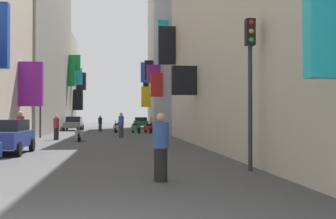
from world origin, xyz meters
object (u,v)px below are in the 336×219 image
Objects in this scene: pedestrian_near_left at (56,128)px; pedestrian_far_away at (20,130)px; scooter_silver at (79,134)px; scooter_red at (148,128)px; scooter_white at (116,128)px; parked_car_blue at (3,136)px; scooter_orange at (119,126)px; scooter_green at (136,128)px; pedestrian_mid_street at (121,125)px; parked_car_grey at (74,123)px; traffic_light_near_corner at (40,96)px; pedestrian_crossing at (161,147)px; traffic_light_far_corner at (250,67)px; pedestrian_near_right at (100,124)px; parked_car_green at (141,122)px.

pedestrian_near_left is 0.91× the size of pedestrian_far_away.
scooter_red is at bearing 68.59° from scooter_silver.
scooter_white is 3.19m from scooter_red.
scooter_white is at bearing 77.54° from pedestrian_far_away.
parked_car_blue is 33.11m from scooter_orange.
pedestrian_near_left is (-1.61, 1.70, 0.34)m from scooter_silver.
scooter_white is 1.06× the size of scooter_green.
scooter_orange is (-1.51, 10.91, -0.00)m from scooter_green.
scooter_white is 10.00m from pedestrian_mid_street.
pedestrian_far_away is (-0.03, 3.33, 0.14)m from parked_car_blue.
parked_car_grey is at bearing 96.50° from scooter_silver.
pedestrian_far_away reaches higher than scooter_silver.
parked_car_grey is at bearing 87.48° from traffic_light_near_corner.
pedestrian_far_away reaches higher than pedestrian_crossing.
scooter_green is at bearing -173.86° from scooter_red.
parked_car_grey is 37.64m from traffic_light_far_corner.
pedestrian_near_right is (-2.89, 35.22, -0.01)m from pedestrian_crossing.
parked_car_blue is at bearing -108.31° from scooter_red.
parked_car_grey is 0.97× the size of traffic_light_far_corner.
traffic_light_far_corner is at bearing -84.63° from scooter_orange.
traffic_light_far_corner reaches higher than pedestrian_far_away.
traffic_light_far_corner is at bearing -80.53° from pedestrian_near_right.
scooter_green is 11.02m from scooter_orange.
scooter_orange is 0.45× the size of traffic_light_far_corner.
pedestrian_near_right is 0.90× the size of pedestrian_mid_street.
parked_car_grey is 2.60× the size of pedestrian_near_right.
pedestrian_mid_street is at bearing -95.65° from parked_car_green.
pedestrian_mid_street reaches higher than scooter_silver.
pedestrian_crossing is 0.91× the size of pedestrian_mid_street.
pedestrian_far_away is (-7.31, -18.66, 0.42)m from scooter_red.
pedestrian_near_left is 0.38× the size of traffic_light_far_corner.
scooter_red is 0.43× the size of traffic_light_near_corner.
scooter_silver is 1.12× the size of pedestrian_mid_street.
scooter_red is 1.07× the size of pedestrian_far_away.
pedestrian_crossing reaches higher than scooter_red.
traffic_light_near_corner is at bearing 94.44° from pedestrian_far_away.
traffic_light_far_corner is (7.72, -17.54, 2.12)m from pedestrian_near_left.
scooter_white is 14.31m from scooter_silver.
scooter_silver is 1.05× the size of scooter_red.
scooter_silver is (-2.40, -23.60, 0.00)m from scooter_orange.
pedestrian_mid_street reaches higher than pedestrian_near_left.
parked_car_blue is 9.46m from scooter_silver.
pedestrian_near_left is (0.64, 10.88, 0.06)m from parked_car_blue.
scooter_silver is 0.46× the size of traffic_light_far_corner.
pedestrian_mid_street reaches higher than parked_car_green.
pedestrian_mid_street is (2.56, 4.17, 0.43)m from scooter_silver.
pedestrian_mid_street is (-2.58, -26.06, 0.15)m from parked_car_green.
pedestrian_mid_street is (0.17, -19.43, 0.43)m from scooter_orange.
parked_car_grey reaches higher than scooter_silver.
pedestrian_near_right is at bearing -107.38° from scooter_orange.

